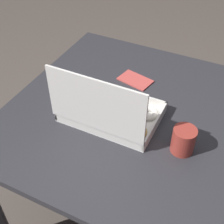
{
  "coord_description": "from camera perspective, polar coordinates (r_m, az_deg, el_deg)",
  "views": [
    {
      "loc": [
        -0.35,
        0.87,
        1.55
      ],
      "look_at": [
        0.05,
        0.06,
        0.73
      ],
      "focal_mm": 50.0,
      "sensor_mm": 36.0,
      "label": 1
    }
  ],
  "objects": [
    {
      "name": "donut_box",
      "position": [
        1.19,
        -0.6,
        0.18
      ],
      "size": [
        0.37,
        0.26,
        0.26
      ],
      "color": "white",
      "rests_on": "dining_table"
    },
    {
      "name": "ground_plane",
      "position": [
        1.81,
        2.32,
        -16.69
      ],
      "size": [
        8.0,
        8.0,
        0.0
      ],
      "primitive_type": "plane",
      "color": "#564C44"
    },
    {
      "name": "paper_napkin",
      "position": [
        1.42,
        4.28,
        5.85
      ],
      "size": [
        0.16,
        0.12,
        0.01
      ],
      "color": "#CC4C47",
      "rests_on": "dining_table"
    },
    {
      "name": "dining_table",
      "position": [
        1.33,
        3.04,
        -2.83
      ],
      "size": [
        0.95,
        1.0,
        0.71
      ],
      "color": "#2D2D33",
      "rests_on": "ground_plane"
    },
    {
      "name": "coffee_mug",
      "position": [
        1.1,
        12.94,
        -4.99
      ],
      "size": [
        0.08,
        0.08,
        0.1
      ],
      "color": "#A3382D",
      "rests_on": "dining_table"
    }
  ]
}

